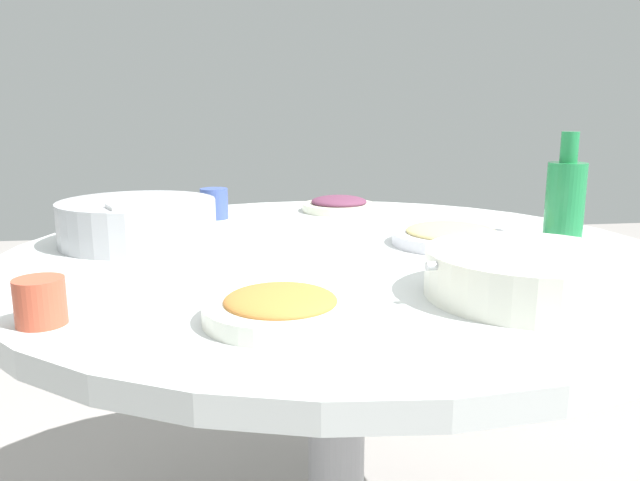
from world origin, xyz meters
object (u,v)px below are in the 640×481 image
Objects in this scene: rice_bowl at (138,221)px; green_bottle at (565,202)px; dish_eggplant at (339,205)px; dish_tofu_braise at (281,307)px; tea_cup_near at (214,204)px; soup_bowl at (528,275)px; tea_cup_far at (40,302)px; round_dining_table at (337,301)px; dish_noodles at (451,235)px.

green_bottle is (0.17, 0.82, 0.04)m from rice_bowl.
green_bottle reaches higher than dish_eggplant.
dish_tofu_braise is 0.90× the size of green_bottle.
soup_bowl is at bearing 32.70° from tea_cup_near.
tea_cup_far reaches higher than dish_eggplant.
round_dining_table is at bearing -10.28° from dish_eggplant.
tea_cup_far is (0.80, -0.52, 0.01)m from dish_eggplant.
rice_bowl reaches higher than tea_cup_far.
soup_bowl is 0.35m from dish_noodles.
tea_cup_near is (-0.36, -0.47, 0.02)m from dish_noodles.
green_bottle is at bearing 120.60° from dish_tofu_braise.
green_bottle is (0.06, 0.20, 0.07)m from dish_noodles.
tea_cup_far is (0.73, -0.20, -0.01)m from tea_cup_near.
dish_noodles is at bearing 52.47° from tea_cup_near.
soup_bowl is 0.85m from tea_cup_near.
rice_bowl reaches higher than soup_bowl.
round_dining_table is 5.39× the size of dish_noodles.
green_bottle reaches higher than round_dining_table.
round_dining_table is 0.26m from dish_noodles.
soup_bowl is 4.31× the size of tea_cup_near.
green_bottle is 3.58× the size of tea_cup_far.
dish_eggplant is 0.87× the size of green_bottle.
round_dining_table is 6.54× the size of dish_eggplant.
tea_cup_far is (0.02, -0.65, -0.00)m from soup_bowl.
soup_bowl is 0.79m from dish_eggplant.
tea_cup_near reaches higher than dish_noodles.
dish_eggplant reaches higher than round_dining_table.
tea_cup_near is (-0.37, -0.24, 0.14)m from round_dining_table.
dish_eggplant is 0.82× the size of dish_noodles.
dish_eggplant is 3.10× the size of tea_cup_far.
soup_bowl is 0.65m from tea_cup_far.
round_dining_table is 0.47m from green_bottle.
dish_noodles reaches higher than round_dining_table.
soup_bowl is (0.34, 0.22, 0.13)m from round_dining_table.
tea_cup_near is at bearing -147.30° from soup_bowl.
tea_cup_near reaches higher than soup_bowl.
tea_cup_near is at bearing -127.53° from dish_noodles.
dish_eggplant is 0.33m from tea_cup_near.
dish_noodles is 3.77× the size of tea_cup_far.
rice_bowl is 4.95× the size of tea_cup_far.
dish_tofu_braise and dish_noodles have the same top height.
dish_eggplant is 0.45m from dish_noodles.
soup_bowl is 1.60× the size of dish_tofu_braise.
round_dining_table is 4.10× the size of rice_bowl.
soup_bowl is (0.45, 0.60, -0.01)m from rice_bowl.
round_dining_table is at bearing 160.02° from dish_tofu_braise.
tea_cup_far is (0.36, -0.44, 0.13)m from round_dining_table.
tea_cup_far is at bearing -6.36° from rice_bowl.
soup_bowl is at bearing 9.94° from dish_eggplant.
round_dining_table is 17.01× the size of tea_cup_near.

